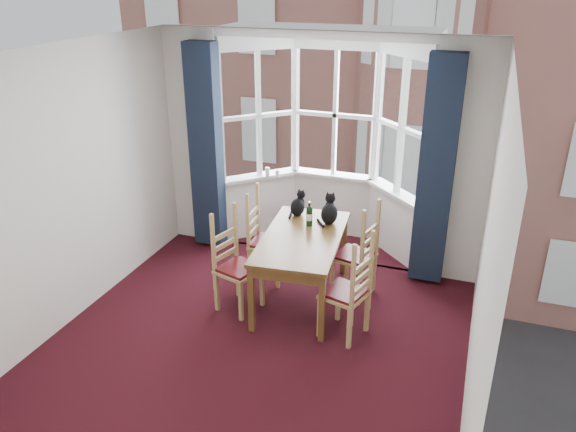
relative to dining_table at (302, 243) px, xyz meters
The scene contains 22 objects.
floor 1.37m from the dining_table, 98.08° to the right, with size 4.50×4.50×0.00m, color black.
ceiling 2.41m from the dining_table, 98.08° to the right, with size 4.50×4.50×0.00m, color white.
wall_left 2.56m from the dining_table, 151.74° to the right, with size 4.50×4.50×0.00m, color silver.
wall_right 2.28m from the dining_table, 32.39° to the right, with size 4.50×4.50×0.00m, color silver.
wall_near 3.49m from the dining_table, 92.77° to the right, with size 4.00×4.00×0.00m, color silver.
wall_back_pier_left 2.23m from the dining_table, 149.10° to the left, with size 0.70×0.12×2.80m, color silver.
wall_back_pier_right 1.97m from the dining_table, 36.19° to the left, with size 0.70×0.12×2.80m, color silver.
bay_window 1.75m from the dining_table, 95.93° to the left, with size 2.76×0.94×2.80m.
curtain_left 1.94m from the dining_table, 150.25° to the left, with size 0.38×0.22×2.60m, color #162033.
curtain_right 1.68m from the dining_table, 35.83° to the left, with size 0.38×0.22×2.60m, color #162033.
dining_table is the anchor object (origin of this frame).
chair_left_near 0.80m from the dining_table, 151.01° to the right, with size 0.50×0.51×0.92m.
chair_left_far 0.72m from the dining_table, 153.76° to the left, with size 0.43×0.45×0.92m.
chair_right_near 0.89m from the dining_table, 36.23° to the right, with size 0.50×0.51×0.92m.
chair_right_far 0.70m from the dining_table, 26.19° to the left, with size 0.49×0.50×0.92m.
cat_left 0.61m from the dining_table, 113.27° to the left, with size 0.20×0.25×0.31m.
cat_right 0.52m from the dining_table, 67.63° to the left, with size 0.23×0.29×0.36m.
wine_bottle 0.36m from the dining_table, 92.55° to the left, with size 0.07×0.07×0.29m.
candle_tall 1.75m from the dining_table, 123.99° to the left, with size 0.06×0.06×0.12m, color white.
candle_short 1.70m from the dining_table, 119.76° to the left, with size 0.06×0.06×0.09m, color white.
street 31.80m from the dining_table, 90.30° to the left, with size 80.00×80.00×0.00m, color #333335.
tenement_building 12.88m from the dining_table, 90.74° to the left, with size 18.40×7.80×15.20m.
Camera 1 is at (1.85, -4.00, 3.40)m, focal length 35.00 mm.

